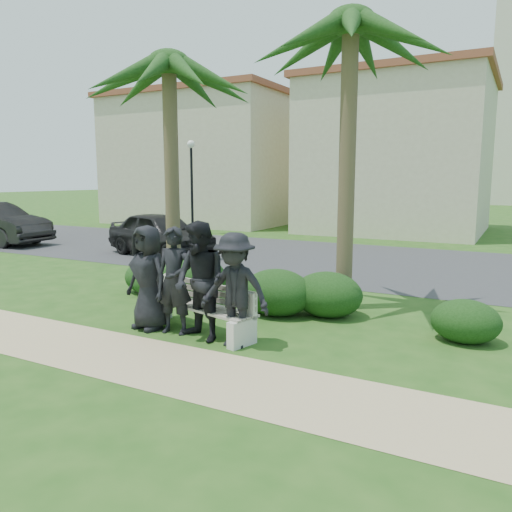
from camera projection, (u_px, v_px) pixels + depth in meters
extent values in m
plane|color=#214C15|center=(215.00, 328.00, 8.70)|extent=(160.00, 160.00, 0.00)
cube|color=tan|center=(146.00, 361.00, 7.13)|extent=(30.00, 1.60, 0.01)
cube|color=#2D2D30|center=(353.00, 261.00, 15.66)|extent=(160.00, 8.00, 0.01)
cube|color=#C0B490|center=(209.00, 162.00, 29.43)|extent=(10.00, 8.00, 7.00)
cube|color=brown|center=(208.00, 98.00, 28.87)|extent=(10.40, 8.40, 0.30)
cube|color=#C0B490|center=(398.00, 159.00, 24.29)|extent=(8.00, 8.00, 7.00)
cube|color=brown|center=(401.00, 81.00, 23.72)|extent=(8.40, 8.40, 0.30)
cylinder|color=black|center=(192.00, 191.00, 23.04)|extent=(0.12, 0.12, 4.00)
sphere|color=white|center=(191.00, 144.00, 22.71)|extent=(0.36, 0.36, 0.36)
cube|color=gray|center=(196.00, 307.00, 8.42)|extent=(2.36, 1.08, 0.04)
cube|color=gray|center=(204.00, 291.00, 8.58)|extent=(2.24, 0.60, 0.27)
cube|color=beige|center=(147.00, 312.00, 8.96)|extent=(0.28, 0.55, 0.42)
cube|color=beige|center=(252.00, 329.00, 7.95)|extent=(0.28, 0.55, 0.42)
imported|color=black|center=(148.00, 278.00, 8.54)|extent=(0.97, 0.73, 1.80)
imported|color=black|center=(174.00, 281.00, 8.29)|extent=(0.72, 0.53, 1.80)
imported|color=black|center=(200.00, 281.00, 7.92)|extent=(1.11, 0.98, 1.93)
imported|color=black|center=(235.00, 290.00, 7.64)|extent=(1.19, 0.73, 1.78)
ellipsoid|color=black|center=(154.00, 281.00, 11.03)|extent=(1.01, 0.83, 0.66)
ellipsoid|color=black|center=(149.00, 276.00, 11.36)|extent=(1.15, 0.95, 0.75)
ellipsoid|color=black|center=(193.00, 277.00, 10.65)|extent=(1.52, 1.26, 0.99)
ellipsoid|color=black|center=(277.00, 291.00, 9.53)|extent=(1.38, 1.14, 0.90)
ellipsoid|color=black|center=(328.00, 293.00, 9.43)|extent=(1.33, 1.10, 0.87)
ellipsoid|color=black|center=(466.00, 320.00, 7.94)|extent=(1.08, 0.89, 0.70)
cylinder|color=brown|center=(172.00, 182.00, 10.98)|extent=(0.32, 0.32, 5.02)
cylinder|color=brown|center=(347.00, 171.00, 9.63)|extent=(0.32, 0.32, 5.46)
imported|color=black|center=(161.00, 234.00, 16.67)|extent=(4.61, 2.75, 1.47)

